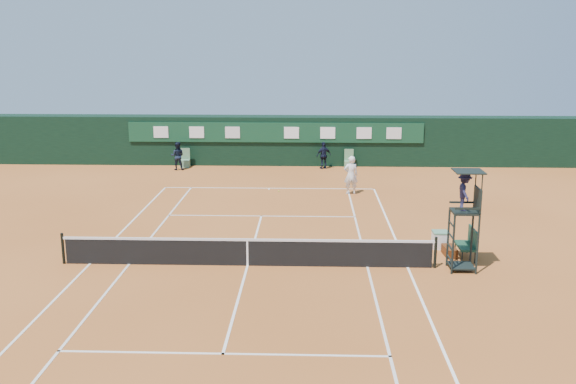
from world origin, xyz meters
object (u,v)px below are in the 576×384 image
object	(u,v)px
player	(351,175)
player_bench	(469,242)
tennis_net	(247,252)
umpire_chair	(465,199)
cooler	(440,240)

from	to	relation	value
player	player_bench	bearing A→B (deg)	102.26
player	tennis_net	bearing A→B (deg)	60.78
umpire_chair	player	bearing A→B (deg)	105.59
tennis_net	player	size ratio (longest dim) A/B	6.62
tennis_net	cooler	size ratio (longest dim) A/B	20.00
tennis_net	player_bench	bearing A→B (deg)	7.71
cooler	player	distance (m)	9.06
tennis_net	cooler	xyz separation A→B (m)	(6.99, 2.17, -0.18)
tennis_net	umpire_chair	bearing A→B (deg)	-1.31
umpire_chair	tennis_net	bearing A→B (deg)	178.69
cooler	player	xyz separation A→B (m)	(-2.80, 8.60, 0.65)
umpire_chair	cooler	xyz separation A→B (m)	(-0.25, 2.34, -2.13)
tennis_net	player_bench	world-z (taller)	same
player_bench	tennis_net	bearing A→B (deg)	-172.29
cooler	tennis_net	bearing A→B (deg)	-162.76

